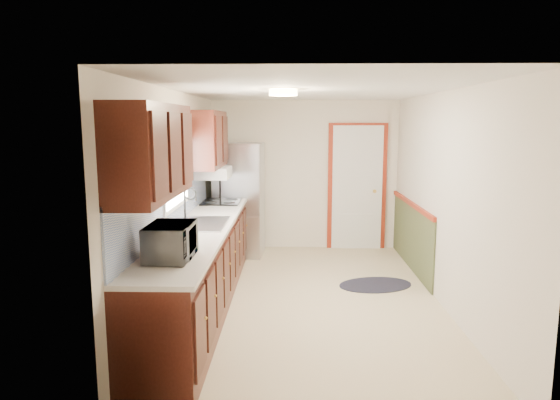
{
  "coord_description": "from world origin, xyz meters",
  "views": [
    {
      "loc": [
        -0.21,
        -5.57,
        2.06
      ],
      "look_at": [
        -0.34,
        0.21,
        1.15
      ],
      "focal_mm": 32.0,
      "sensor_mm": 36.0,
      "label": 1
    }
  ],
  "objects": [
    {
      "name": "rug",
      "position": [
        0.86,
        0.56,
        0.01
      ],
      "size": [
        1.06,
        0.81,
        0.01
      ],
      "primitive_type": "ellipsoid",
      "rotation": [
        0.0,
        0.0,
        0.24
      ],
      "color": "black",
      "rests_on": "ground"
    },
    {
      "name": "microwave",
      "position": [
        -1.2,
        -1.6,
        1.12
      ],
      "size": [
        0.29,
        0.53,
        0.36
      ],
      "primitive_type": "imported",
      "rotation": [
        0.0,
        0.0,
        1.57
      ],
      "color": "white",
      "rests_on": "kitchen_run"
    },
    {
      "name": "refrigerator",
      "position": [
        -1.02,
        2.05,
        0.87
      ],
      "size": [
        0.76,
        0.75,
        1.74
      ],
      "rotation": [
        0.0,
        0.0,
        -0.05
      ],
      "color": "#B7B7BC",
      "rests_on": "ground"
    },
    {
      "name": "ceiling_fixture",
      "position": [
        -0.3,
        -0.2,
        2.36
      ],
      "size": [
        0.3,
        0.3,
        0.06
      ],
      "primitive_type": "cylinder",
      "color": "#FFD88C",
      "rests_on": "room_shell"
    },
    {
      "name": "room_shell",
      "position": [
        0.0,
        0.0,
        1.2
      ],
      "size": [
        3.2,
        5.2,
        2.52
      ],
      "color": "beige",
      "rests_on": "ground"
    },
    {
      "name": "kitchen_run",
      "position": [
        -1.24,
        -0.29,
        0.81
      ],
      "size": [
        0.63,
        4.0,
        2.2
      ],
      "color": "#34110B",
      "rests_on": "ground"
    },
    {
      "name": "back_wall_trim",
      "position": [
        0.99,
        2.21,
        0.89
      ],
      "size": [
        1.12,
        2.3,
        2.08
      ],
      "color": "maroon",
      "rests_on": "ground"
    },
    {
      "name": "cooktop",
      "position": [
        -1.19,
        1.31,
        0.95
      ],
      "size": [
        0.52,
        0.63,
        0.02
      ],
      "primitive_type": "cube",
      "color": "black",
      "rests_on": "kitchen_run"
    }
  ]
}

